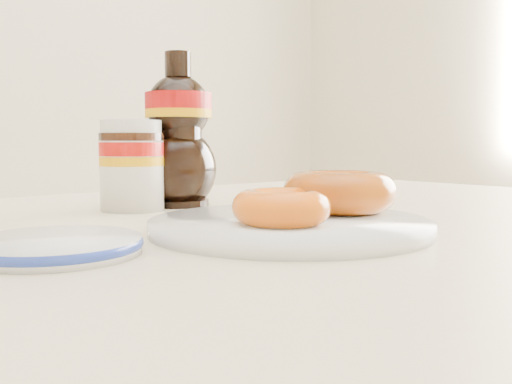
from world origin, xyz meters
TOP-DOWN VIEW (x-y plane):
  - dining_table at (0.00, 0.10)m, footprint 1.40×0.90m
  - plate at (0.01, 0.02)m, footprint 0.26×0.26m
  - donut_bitten at (-0.02, 0.00)m, footprint 0.11×0.11m
  - donut_whole at (0.09, 0.03)m, footprint 0.12×0.12m
  - nutella_jar at (-0.02, 0.28)m, footprint 0.08×0.08m
  - syrup_bottle at (0.05, 0.28)m, footprint 0.13×0.12m
  - blue_rim_saucer at (-0.20, 0.06)m, footprint 0.13×0.13m

SIDE VIEW (x-z plane):
  - dining_table at x=0.00m, z-range 0.29..1.04m
  - plate at x=0.01m, z-range 0.75..0.76m
  - blue_rim_saucer at x=-0.20m, z-range 0.75..0.76m
  - donut_bitten at x=-0.02m, z-range 0.76..0.79m
  - donut_whole at x=0.09m, z-range 0.76..0.80m
  - nutella_jar at x=-0.02m, z-range 0.75..0.87m
  - syrup_bottle at x=0.05m, z-range 0.75..0.95m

